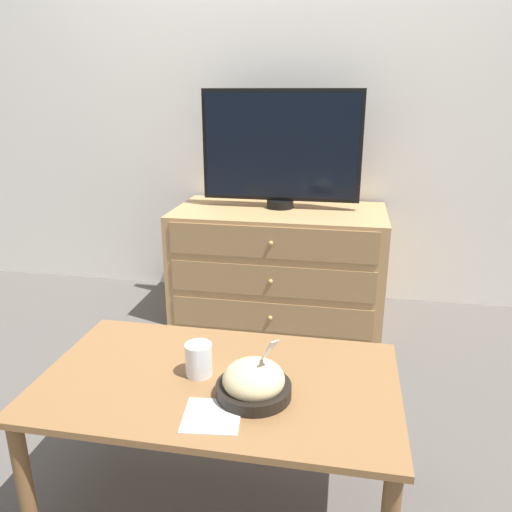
# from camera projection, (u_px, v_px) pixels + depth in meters

# --- Properties ---
(ground_plane) EXTENTS (12.00, 12.00, 0.00)m
(ground_plane) POSITION_uv_depth(u_px,v_px,m) (265.00, 290.00, 3.19)
(ground_plane) COLOR #56514C
(wall_back) EXTENTS (12.00, 0.05, 2.60)m
(wall_back) POSITION_uv_depth(u_px,v_px,m) (267.00, 74.00, 2.81)
(wall_back) COLOR white
(wall_back) RESTS_ON ground_plane
(dresser) EXTENTS (1.13, 0.60, 0.60)m
(dresser) POSITION_uv_depth(u_px,v_px,m) (279.00, 263.00, 2.77)
(dresser) COLOR tan
(dresser) RESTS_ON ground_plane
(tv) EXTENTS (0.84, 0.14, 0.62)m
(tv) POSITION_uv_depth(u_px,v_px,m) (281.00, 148.00, 2.63)
(tv) COLOR black
(tv) RESTS_ON dresser
(coffee_table) EXTENTS (1.03, 0.60, 0.42)m
(coffee_table) POSITION_uv_depth(u_px,v_px,m) (219.00, 394.00, 1.46)
(coffee_table) COLOR olive
(coffee_table) RESTS_ON ground_plane
(takeout_bowl) EXTENTS (0.21, 0.21, 0.19)m
(takeout_bowl) POSITION_uv_depth(u_px,v_px,m) (254.00, 383.00, 1.35)
(takeout_bowl) COLOR black
(takeout_bowl) RESTS_ON coffee_table
(drink_cup) EXTENTS (0.08, 0.08, 0.10)m
(drink_cup) POSITION_uv_depth(u_px,v_px,m) (199.00, 361.00, 1.45)
(drink_cup) COLOR white
(drink_cup) RESTS_ON coffee_table
(napkin) EXTENTS (0.16, 0.16, 0.00)m
(napkin) POSITION_uv_depth(u_px,v_px,m) (212.00, 416.00, 1.27)
(napkin) COLOR white
(napkin) RESTS_ON coffee_table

